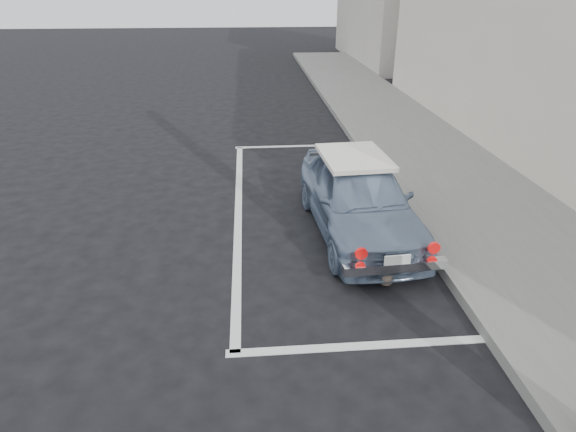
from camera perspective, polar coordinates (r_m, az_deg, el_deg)
ground at (r=5.71m, az=3.06°, el=-12.11°), size 80.00×80.00×0.00m
sidewalk at (r=8.27m, az=23.69°, el=-0.97°), size 2.80×40.00×0.15m
pline_rear at (r=5.41m, az=9.22°, el=-14.94°), size 3.00×0.12×0.01m
pline_front at (r=11.55m, az=1.29°, el=8.29°), size 3.00×0.12×0.01m
pline_side at (r=8.23m, az=-5.91°, el=0.59°), size 0.12×7.00×0.01m
retro_coupe at (r=7.36m, az=8.36°, el=2.28°), size 1.60×3.52×1.17m
cat at (r=6.35m, az=11.52°, el=-6.86°), size 0.30×0.53×0.29m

